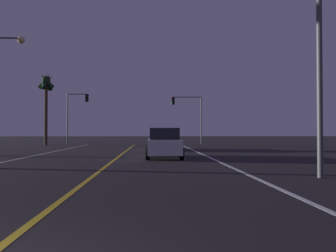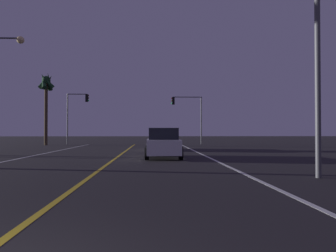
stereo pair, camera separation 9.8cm
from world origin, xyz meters
name	(u,v)px [view 2 (the right image)]	position (x,y,z in m)	size (l,w,h in m)	color
lane_edge_right	(213,159)	(5.32, 14.53, 0.00)	(0.16, 41.05, 0.01)	silver
lane_edge_left	(11,160)	(-5.32, 14.53, 0.00)	(0.16, 41.05, 0.01)	silver
lane_center_divider	(113,160)	(0.00, 14.53, 0.00)	(0.16, 41.05, 0.01)	gold
car_ahead_far	(164,140)	(2.98, 23.67, 0.82)	(2.02, 4.30, 1.70)	black
car_lead_same_lane	(163,143)	(2.67, 15.68, 0.82)	(2.02, 4.30, 1.70)	black
traffic_light_near_right	(187,109)	(6.18, 35.55, 4.22)	(3.66, 0.36, 5.67)	#4C4C51
traffic_light_near_left	(77,107)	(-6.76, 35.55, 4.35)	(2.56, 0.36, 5.94)	#4C4C51
street_lamp_right_near	(298,34)	(6.81, 7.58, 4.69)	(2.63, 0.44, 7.24)	#4C4C51
street_lamp_left_mid	(0,79)	(-7.00, 16.85, 4.63)	(1.97, 0.44, 7.22)	#4C4C51
palm_tree_left_far	(46,87)	(-9.64, 33.35, 6.36)	(1.94, 1.97, 8.03)	#473826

